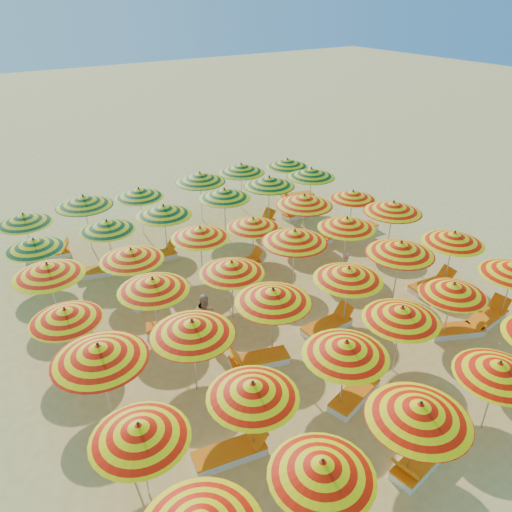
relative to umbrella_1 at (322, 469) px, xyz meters
name	(u,v)px	position (x,y,z in m)	size (l,w,h in m)	color
ground	(264,302)	(3.73, 7.39, -1.89)	(120.00, 120.00, 0.00)	#E7C467
umbrella_1	(322,469)	(0.00, 0.00, 0.00)	(2.06, 2.06, 2.15)	silver
umbrella_2	(420,411)	(2.44, -0.11, 0.15)	(2.79, 2.79, 2.32)	silver
umbrella_3	(499,369)	(5.13, -0.14, -0.03)	(2.52, 2.52, 2.12)	silver
umbrella_6	(139,432)	(-2.47, 2.63, 0.01)	(2.18, 2.18, 2.16)	silver
umbrella_7	(253,390)	(0.01, 2.35, 0.03)	(2.66, 2.66, 2.19)	silver
umbrella_8	(346,348)	(2.61, 2.25, 0.08)	(2.79, 2.79, 2.24)	silver
umbrella_9	(402,314)	(4.87, 2.56, 0.04)	(2.50, 2.50, 2.20)	silver
umbrella_10	(453,289)	(7.21, 2.69, -0.06)	(2.45, 2.45, 2.08)	silver
umbrella_12	(99,353)	(-2.43, 5.15, 0.23)	(2.98, 2.98, 2.42)	silver
umbrella_13	(192,328)	(-0.14, 4.91, 0.16)	(2.82, 2.82, 2.33)	silver
umbrella_14	(273,296)	(2.40, 5.00, 0.16)	(2.27, 2.27, 2.34)	silver
umbrella_15	(348,274)	(5.07, 4.85, 0.09)	(2.17, 2.17, 2.25)	silver
umbrella_16	(401,248)	(7.47, 4.99, 0.21)	(2.98, 2.98, 2.38)	silver
umbrella_17	(454,238)	(9.78, 4.68, 0.08)	(2.58, 2.58, 2.24)	silver
umbrella_18	(65,315)	(-2.61, 7.58, -0.06)	(2.52, 2.52, 2.08)	silver
umbrella_19	(153,284)	(-0.11, 7.52, 0.08)	(2.64, 2.64, 2.24)	silver
umbrella_20	(232,267)	(2.37, 7.20, 0.02)	(2.64, 2.64, 2.18)	silver
umbrella_21	(295,236)	(5.06, 7.52, 0.24)	(2.74, 2.74, 2.42)	silver
umbrella_22	(347,223)	(7.51, 7.60, 0.09)	(2.19, 2.19, 2.25)	silver
umbrella_23	(393,207)	(9.82, 7.52, 0.21)	(2.82, 2.82, 2.39)	silver
umbrella_24	(48,270)	(-2.47, 9.98, 0.13)	(2.58, 2.58, 2.29)	silver
umbrella_25	(131,254)	(0.05, 9.67, 0.05)	(2.70, 2.70, 2.21)	silver
umbrella_26	(200,233)	(2.67, 9.87, 0.06)	(2.51, 2.51, 2.22)	silver
umbrella_27	(253,223)	(4.81, 9.74, -0.05)	(2.59, 2.59, 2.10)	silver
umbrella_28	(304,200)	(7.34, 9.90, 0.24)	(2.89, 2.89, 2.42)	silver
umbrella_29	(353,195)	(9.90, 9.83, -0.07)	(1.97, 1.97, 2.07)	silver
umbrella_30	(34,244)	(-2.40, 12.41, -0.05)	(2.56, 2.56, 2.09)	silver
umbrella_31	(107,225)	(0.14, 12.37, 0.01)	(2.17, 2.17, 2.16)	silver
umbrella_32	(164,210)	(2.34, 12.26, 0.13)	(2.86, 2.86, 2.30)	silver
umbrella_33	(224,194)	(5.16, 12.47, 0.14)	(2.19, 2.19, 2.31)	silver
umbrella_34	(269,182)	(7.44, 12.50, 0.21)	(2.91, 2.91, 2.39)	silver
umbrella_35	(311,173)	(9.80, 12.51, 0.16)	(2.22, 2.22, 2.34)	silver
umbrella_36	(24,219)	(-2.28, 14.64, 0.02)	(2.51, 2.51, 2.17)	silver
umbrella_37	(84,201)	(0.01, 14.70, 0.21)	(2.36, 2.36, 2.39)	silver
umbrella_38	(139,193)	(2.33, 14.79, 0.03)	(2.34, 2.34, 2.19)	silver
umbrella_39	(200,177)	(5.15, 14.62, 0.21)	(2.68, 2.68, 2.39)	silver
umbrella_40	(241,168)	(7.41, 14.79, 0.17)	(2.91, 2.91, 2.35)	silver
umbrella_41	(287,163)	(9.94, 14.55, 0.05)	(2.17, 2.17, 2.21)	silver
lounger_1	(420,462)	(2.95, -0.07, -1.74)	(1.80, 0.84, 0.69)	white
lounger_3	(231,452)	(-0.49, 2.50, -1.74)	(1.81, 0.87, 0.69)	white
lounger_4	(355,394)	(3.21, 2.32, -1.74)	(1.82, 1.03, 0.69)	white
lounger_5	(457,330)	(7.80, 2.62, -1.74)	(1.82, 1.24, 0.69)	white
lounger_6	(487,318)	(9.16, 2.49, -1.74)	(1.78, 0.75, 0.69)	white
lounger_7	(258,360)	(1.80, 4.87, -1.74)	(1.82, 1.03, 0.69)	white
lounger_8	(328,325)	(4.57, 5.02, -1.74)	(1.74, 0.61, 0.69)	white
lounger_9	(432,285)	(9.28, 4.82, -1.74)	(1.78, 0.75, 0.69)	white
lounger_10	(175,327)	(0.49, 7.59, -1.74)	(1.82, 1.18, 0.69)	white
lounger_11	(155,296)	(0.65, 9.60, -1.74)	(1.82, 0.95, 0.69)	white
lounger_12	(240,264)	(4.31, 9.91, -1.74)	(1.82, 0.94, 0.69)	white
lounger_13	(316,242)	(7.94, 9.74, -1.74)	(1.79, 0.79, 0.69)	white
lounger_14	(359,229)	(10.40, 9.74, -1.74)	(1.76, 0.68, 0.69)	white
lounger_15	(101,271)	(-0.36, 12.37, -1.74)	(1.83, 1.04, 0.69)	white
lounger_16	(156,256)	(1.84, 12.28, -1.74)	(1.78, 0.72, 0.69)	white
lounger_17	(258,224)	(6.93, 12.60, -1.74)	(1.80, 0.84, 0.69)	white
lounger_18	(298,213)	(9.20, 12.57, -1.74)	(1.77, 0.71, 0.69)	white
lounger_19	(49,255)	(-1.68, 14.76, -1.74)	(1.81, 0.89, 0.69)	white
lounger_20	(296,196)	(10.44, 14.37, -1.74)	(1.82, 0.97, 0.69)	white
beachgoer_b	(206,315)	(1.24, 6.90, -1.17)	(0.70, 0.55, 1.44)	tan
beachgoer_a	(344,268)	(6.87, 6.86, -1.23)	(0.48, 0.32, 1.32)	tan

